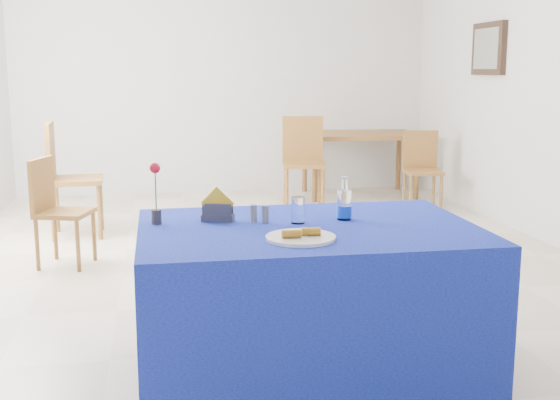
# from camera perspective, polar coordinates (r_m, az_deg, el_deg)

# --- Properties ---
(floor) EXTENTS (7.00, 7.00, 0.00)m
(floor) POSITION_cam_1_polar(r_m,az_deg,el_deg) (5.38, -0.70, -5.58)
(floor) COLOR beige
(floor) RESTS_ON ground
(room_shell) EXTENTS (7.00, 7.00, 7.00)m
(room_shell) POSITION_cam_1_polar(r_m,az_deg,el_deg) (5.17, -0.74, 13.38)
(room_shell) COLOR silver
(room_shell) RESTS_ON ground
(picture_frame) EXTENTS (0.06, 0.64, 0.52)m
(picture_frame) POSITION_cam_1_polar(r_m,az_deg,el_deg) (7.47, 16.61, 11.70)
(picture_frame) COLOR black
(picture_frame) RESTS_ON room_shell
(picture_art) EXTENTS (0.02, 0.52, 0.40)m
(picture_art) POSITION_cam_1_polar(r_m,az_deg,el_deg) (7.46, 16.44, 11.72)
(picture_art) COLOR #998C66
(picture_art) RESTS_ON room_shell
(plate) EXTENTS (0.31, 0.31, 0.01)m
(plate) POSITION_cam_1_polar(r_m,az_deg,el_deg) (3.08, 1.69, -3.07)
(plate) COLOR silver
(plate) RESTS_ON blue_table
(drinking_glass) EXTENTS (0.06, 0.06, 0.13)m
(drinking_glass) POSITION_cam_1_polar(r_m,az_deg,el_deg) (3.39, 1.47, -0.83)
(drinking_glass) COLOR white
(drinking_glass) RESTS_ON blue_table
(salt_shaker) EXTENTS (0.03, 0.03, 0.08)m
(salt_shaker) POSITION_cam_1_polar(r_m,az_deg,el_deg) (3.42, -2.15, -1.09)
(salt_shaker) COLOR slate
(salt_shaker) RESTS_ON blue_table
(pepper_shaker) EXTENTS (0.03, 0.03, 0.08)m
(pepper_shaker) POSITION_cam_1_polar(r_m,az_deg,el_deg) (3.40, -1.19, -1.15)
(pepper_shaker) COLOR slate
(pepper_shaker) RESTS_ON blue_table
(blue_table) EXTENTS (1.60, 1.10, 0.76)m
(blue_table) POSITION_cam_1_polar(r_m,az_deg,el_deg) (3.45, 2.26, -8.29)
(blue_table) COLOR navy
(blue_table) RESTS_ON floor
(water_bottle) EXTENTS (0.07, 0.07, 0.21)m
(water_bottle) POSITION_cam_1_polar(r_m,az_deg,el_deg) (3.49, 5.24, -0.44)
(water_bottle) COLOR white
(water_bottle) RESTS_ON blue_table
(napkin_holder) EXTENTS (0.17, 0.10, 0.17)m
(napkin_holder) POSITION_cam_1_polar(r_m,az_deg,el_deg) (3.45, -5.08, -0.92)
(napkin_holder) COLOR #38373D
(napkin_holder) RESTS_ON blue_table
(rose_vase) EXTENTS (0.05, 0.05, 0.30)m
(rose_vase) POSITION_cam_1_polar(r_m,az_deg,el_deg) (3.41, -10.06, 0.46)
(rose_vase) COLOR #26272B
(rose_vase) RESTS_ON blue_table
(oak_table) EXTENTS (1.43, 0.95, 0.76)m
(oak_table) POSITION_cam_1_polar(r_m,az_deg,el_deg) (8.43, 6.47, 4.93)
(oak_table) COLOR olive
(oak_table) RESTS_ON floor
(chair_bg_left) EXTENTS (0.50, 0.50, 1.00)m
(chair_bg_left) POSITION_cam_1_polar(r_m,az_deg,el_deg) (7.63, 1.90, 3.63)
(chair_bg_left) COLOR #98622C
(chair_bg_left) RESTS_ON floor
(chair_bg_right) EXTENTS (0.43, 0.43, 0.85)m
(chair_bg_right) POSITION_cam_1_polar(r_m,az_deg,el_deg) (7.73, 11.44, 2.87)
(chair_bg_right) COLOR #98622C
(chair_bg_right) RESTS_ON floor
(chair_win_a) EXTENTS (0.46, 0.46, 0.84)m
(chair_win_a) POSITION_cam_1_polar(r_m,az_deg,el_deg) (5.63, -17.84, -0.31)
(chair_win_a) COLOR #98622C
(chair_win_a) RESTS_ON floor
(chair_win_b) EXTENTS (0.48, 0.48, 1.03)m
(chair_win_b) POSITION_cam_1_polar(r_m,az_deg,el_deg) (6.58, -17.09, 2.26)
(chair_win_b) COLOR #98622C
(chair_win_b) RESTS_ON floor
(banana_pieces) EXTENTS (0.18, 0.07, 0.04)m
(banana_pieces) POSITION_cam_1_polar(r_m,az_deg,el_deg) (3.06, 1.77, -2.67)
(banana_pieces) COLOR gold
(banana_pieces) RESTS_ON plate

